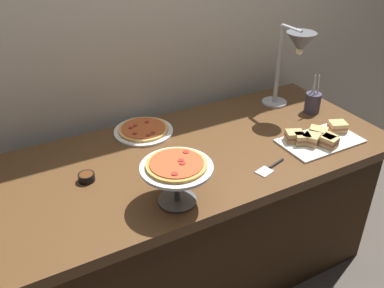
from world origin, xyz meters
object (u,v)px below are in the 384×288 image
(pizza_plate_center, at_px, (177,170))
(sandwich_platter, at_px, (318,138))
(heat_lamp, at_px, (296,50))
(sauce_cup_near, at_px, (87,177))
(pizza_plate_front, at_px, (143,130))
(utensil_holder, at_px, (313,102))
(serving_spatula, at_px, (270,168))

(pizza_plate_center, bearing_deg, sandwich_platter, 5.32)
(heat_lamp, bearing_deg, sauce_cup_near, -175.10)
(pizza_plate_front, height_order, sandwich_platter, sandwich_platter)
(pizza_plate_front, height_order, sauce_cup_near, sauce_cup_near)
(utensil_holder, bearing_deg, serving_spatula, -148.56)
(heat_lamp, bearing_deg, pizza_plate_center, -155.67)
(heat_lamp, distance_m, pizza_plate_front, 0.87)
(sandwich_platter, bearing_deg, utensil_holder, 52.80)
(pizza_plate_front, height_order, pizza_plate_center, pizza_plate_center)
(pizza_plate_center, relative_size, serving_spatula, 1.60)
(serving_spatula, bearing_deg, sauce_cup_near, 157.90)
(pizza_plate_front, xyz_separation_m, sandwich_platter, (0.70, -0.49, 0.01))
(pizza_plate_front, relative_size, utensil_holder, 1.35)
(sandwich_platter, bearing_deg, heat_lamp, 74.72)
(sandwich_platter, height_order, sauce_cup_near, sandwich_platter)
(pizza_plate_front, bearing_deg, utensil_holder, -14.52)
(pizza_plate_front, distance_m, serving_spatula, 0.67)
(pizza_plate_center, xyz_separation_m, sauce_cup_near, (-0.27, 0.30, -0.13))
(heat_lamp, bearing_deg, sandwich_platter, -105.28)
(pizza_plate_center, height_order, sauce_cup_near, pizza_plate_center)
(heat_lamp, height_order, utensil_holder, heat_lamp)
(pizza_plate_front, relative_size, serving_spatula, 1.72)
(heat_lamp, distance_m, sandwich_platter, 0.47)
(pizza_plate_center, height_order, utensil_holder, utensil_holder)
(heat_lamp, xyz_separation_m, sandwich_platter, (-0.09, -0.33, -0.32))
(serving_spatula, bearing_deg, pizza_plate_center, -179.20)
(pizza_plate_center, relative_size, sauce_cup_near, 4.01)
(pizza_plate_front, distance_m, pizza_plate_center, 0.59)
(pizza_plate_front, height_order, serving_spatula, pizza_plate_front)
(sandwich_platter, bearing_deg, serving_spatula, -168.70)
(sandwich_platter, xyz_separation_m, utensil_holder, (0.20, 0.26, 0.03))
(sandwich_platter, distance_m, serving_spatula, 0.35)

